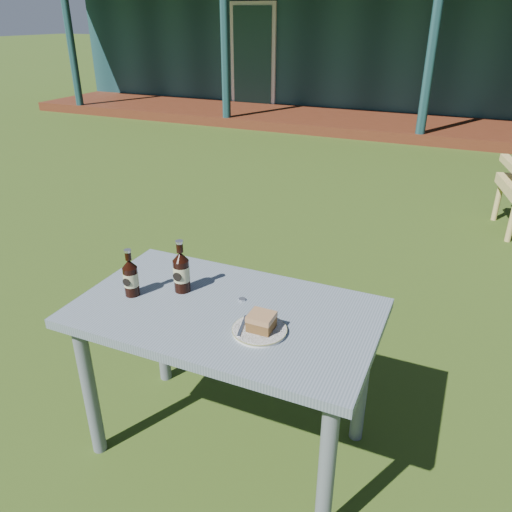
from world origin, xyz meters
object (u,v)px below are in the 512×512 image
at_px(cola_bottle_near, 181,271).
at_px(cola_bottle_far, 131,277).
at_px(cafe_table, 226,330).
at_px(plate, 259,330).
at_px(cake_slice, 261,321).

bearing_deg(cola_bottle_near, cola_bottle_far, -146.51).
height_order(cafe_table, plate, plate).
xyz_separation_m(plate, cake_slice, (0.01, 0.00, 0.04)).
bearing_deg(cafe_table, plate, -26.36).
distance_m(cafe_table, cola_bottle_near, 0.31).
bearing_deg(cafe_table, cola_bottle_near, 166.03).
xyz_separation_m(cafe_table, cake_slice, (0.19, -0.09, 0.15)).
relative_size(cola_bottle_near, cola_bottle_far, 1.11).
bearing_deg(cola_bottle_far, cake_slice, -3.11).
height_order(cake_slice, cola_bottle_far, cola_bottle_far).
bearing_deg(plate, cola_bottle_near, 160.26).
bearing_deg(cola_bottle_far, cola_bottle_near, 33.49).
distance_m(plate, cola_bottle_near, 0.45).
distance_m(cake_slice, cola_bottle_near, 0.45).
distance_m(cafe_table, cola_bottle_far, 0.45).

